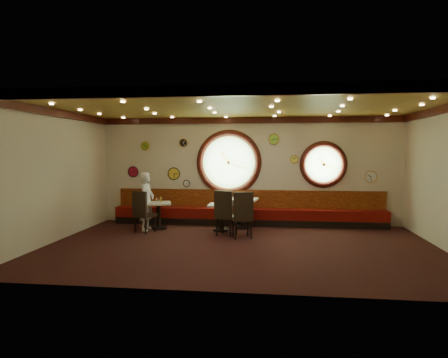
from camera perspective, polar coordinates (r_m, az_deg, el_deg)
floor at (r=9.31m, az=2.34°, el=-9.62°), size 9.00×6.00×0.00m
ceiling at (r=9.10m, az=2.40°, el=10.36°), size 9.00×6.00×0.02m
wall_back at (r=12.05m, az=3.54°, el=1.18°), size 9.00×0.02×3.20m
wall_front at (r=6.09m, az=0.05°, el=-1.57°), size 9.00×0.02×3.20m
wall_left at (r=10.45m, az=-23.06°, el=0.43°), size 0.02×6.00×3.20m
molding_back at (r=12.02m, az=3.56°, el=8.37°), size 9.00×0.10×0.18m
molding_front at (r=6.18m, az=0.11°, el=12.54°), size 9.00×0.10×0.18m
molding_left at (r=10.45m, az=-23.05°, el=8.73°), size 0.10×6.00×0.18m
banquette_base at (r=11.94m, az=3.42°, el=-6.09°), size 8.00×0.55×0.20m
banquette_seat at (r=11.90m, az=3.43°, el=-4.91°), size 8.00×0.55×0.30m
banquette_back at (r=12.07m, az=3.50°, el=-2.87°), size 8.00×0.10×0.55m
porthole_left_glass at (r=12.09m, az=0.70°, el=2.38°), size 1.66×0.02×1.66m
porthole_left_frame at (r=12.08m, az=0.69°, el=2.38°), size 1.98×0.18×1.98m
porthole_left_ring at (r=12.05m, az=0.68°, el=2.37°), size 1.61×0.03×1.61m
porthole_right_glass at (r=12.11m, az=14.00°, el=2.03°), size 1.10×0.02×1.10m
porthole_right_frame at (r=12.09m, az=14.01°, el=2.02°), size 1.38×0.18×1.38m
porthole_right_ring at (r=12.06m, az=14.02°, el=2.02°), size 1.09×0.03×1.09m
wall_clock_0 at (r=12.38m, az=-7.17°, el=0.76°), size 0.36×0.03×0.36m
wall_clock_1 at (r=12.29m, az=-5.84°, el=5.18°), size 0.24×0.03×0.24m
wall_clock_2 at (r=12.32m, az=20.23°, el=0.30°), size 0.34×0.03×0.34m
wall_clock_3 at (r=12.76m, az=-12.84°, el=1.02°), size 0.32×0.03×0.32m
wall_clock_4 at (r=11.99m, az=9.99°, el=2.78°), size 0.22×0.03×0.22m
wall_clock_5 at (r=12.61m, az=-11.18°, el=4.64°), size 0.26×0.03×0.26m
wall_clock_6 at (r=12.30m, az=-5.35°, el=-0.64°), size 0.20×0.03×0.20m
wall_clock_7 at (r=11.98m, az=7.15°, el=5.68°), size 0.30×0.03×0.30m
table_a at (r=11.43m, az=-9.32°, el=-4.70°), size 0.85×0.85×0.75m
table_b at (r=11.02m, az=-0.47°, el=-5.02°), size 0.67×0.67×0.74m
table_c at (r=11.39m, az=2.75°, el=-4.39°), size 0.84×0.84×0.84m
chair_a at (r=10.88m, az=-11.59°, el=-4.24°), size 0.63×0.63×0.70m
chair_b at (r=10.32m, az=0.14°, el=-4.45°), size 0.62×0.62×0.73m
chair_c at (r=10.01m, az=2.67°, el=-4.71°), size 0.61×0.61×0.73m
condiment_a_salt at (r=11.51m, az=-9.62°, el=-2.99°), size 0.04×0.04×0.11m
condiment_b_salt at (r=11.00m, az=-0.89°, el=-3.31°), size 0.04×0.04×0.11m
condiment_c_salt at (r=11.46m, az=2.37°, el=-2.53°), size 0.03×0.03×0.09m
condiment_a_pepper at (r=11.37m, az=-9.15°, el=-3.09°), size 0.03×0.03×0.09m
condiment_b_pepper at (r=10.89m, az=-0.38°, el=-3.42°), size 0.04×0.04×0.10m
condiment_c_pepper at (r=11.24m, az=3.13°, el=-2.62°), size 0.04×0.04×0.11m
condiment_a_bottle at (r=11.45m, az=-8.97°, el=-2.90°), size 0.05×0.05×0.16m
condiment_b_bottle at (r=11.01m, az=0.15°, el=-3.20°), size 0.05×0.05×0.15m
condiment_c_bottle at (r=11.43m, az=3.61°, el=-2.33°), size 0.06×0.06×0.18m
waiter at (r=11.26m, az=-10.98°, el=-3.13°), size 0.43×0.62×1.62m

